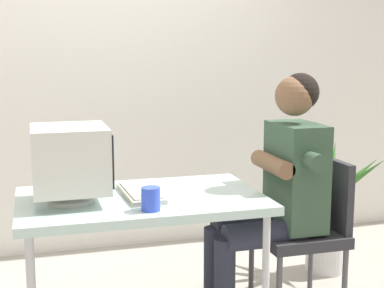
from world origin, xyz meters
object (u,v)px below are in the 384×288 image
object	(u,v)px
keyboard	(141,192)
desk_mug	(151,199)
desk	(141,207)
crt_monitor	(71,160)
person_seated	(277,186)
office_chair	(308,225)
potted_plant	(327,212)

from	to	relation	value
keyboard	desk_mug	world-z (taller)	desk_mug
desk	desk_mug	size ratio (longest dim) A/B	11.16
crt_monitor	person_seated	bearing A→B (deg)	1.37
keyboard	desk	bearing A→B (deg)	-102.89
person_seated	desk_mug	distance (m)	0.79
desk	keyboard	distance (m)	0.07
desk	desk_mug	xyz separation A→B (m)	(-0.01, -0.25, 0.11)
desk	office_chair	world-z (taller)	office_chair
crt_monitor	keyboard	xyz separation A→B (m)	(0.34, 0.03, -0.19)
keyboard	office_chair	world-z (taller)	office_chair
crt_monitor	keyboard	distance (m)	0.39
desk	potted_plant	distance (m)	1.44
desk	office_chair	bearing A→B (deg)	0.62
desk_mug	potted_plant	bearing A→B (deg)	29.95
office_chair	keyboard	bearing A→B (deg)	179.56
office_chair	desk	bearing A→B (deg)	-179.38
office_chair	desk_mug	size ratio (longest dim) A/B	8.00
crt_monitor	desk_mug	size ratio (longest dim) A/B	3.48
crt_monitor	keyboard	size ratio (longest dim) A/B	0.89
crt_monitor	desk_mug	xyz separation A→B (m)	(0.33, -0.24, -0.15)
desk	office_chair	xyz separation A→B (m)	(0.92, 0.01, -0.18)
crt_monitor	potted_plant	size ratio (longest dim) A/B	0.43
desk	desk_mug	distance (m)	0.28
desk	potted_plant	world-z (taller)	potted_plant
crt_monitor	potted_plant	distance (m)	1.82
desk	crt_monitor	xyz separation A→B (m)	(-0.34, -0.02, 0.26)
person_seated	potted_plant	size ratio (longest dim) A/B	1.54
desk	crt_monitor	distance (m)	0.42
desk	desk_mug	bearing A→B (deg)	-91.14
crt_monitor	potted_plant	xyz separation A→B (m)	(1.66, 0.53, -0.54)
crt_monitor	keyboard	bearing A→B (deg)	5.52
potted_plant	person_seated	bearing A→B (deg)	-139.52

